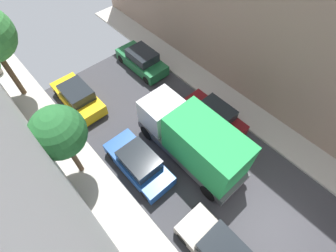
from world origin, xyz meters
TOP-DOWN VIEW (x-y plane):
  - ground at (0.00, 0.00)m, footprint 32.00×32.00m
  - sidewalk_right at (5.00, 0.00)m, footprint 2.00×44.00m
  - parked_car_left_4 at (-2.70, 6.65)m, footprint 1.78×4.20m
  - parked_car_left_5 at (-2.70, 13.12)m, footprint 1.78×4.20m
  - parked_car_right_1 at (2.70, 6.12)m, footprint 1.78×4.20m
  - parked_car_right_2 at (2.70, 13.20)m, footprint 1.78×4.20m
  - delivery_truck at (0.00, 5.27)m, footprint 2.26×6.60m
  - street_tree_0 at (-5.16, 8.75)m, footprint 2.50×2.50m

SIDE VIEW (x-z plane):
  - ground at x=0.00m, z-range 0.00..0.00m
  - sidewalk_right at x=5.00m, z-range 0.00..0.15m
  - parked_car_left_4 at x=-2.70m, z-range -0.06..1.50m
  - parked_car_left_5 at x=-2.70m, z-range -0.06..1.50m
  - parked_car_right_1 at x=2.70m, z-range -0.06..1.50m
  - parked_car_right_2 at x=2.70m, z-range -0.06..1.50m
  - delivery_truck at x=0.00m, z-range 0.10..3.48m
  - street_tree_0 at x=-5.16m, z-range 1.31..6.18m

